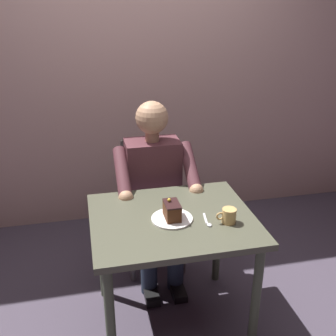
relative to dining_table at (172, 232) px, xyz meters
name	(u,v)px	position (x,y,z in m)	size (l,w,h in m)	color
ground_plane	(172,319)	(0.00, 0.00, -0.62)	(14.00, 14.00, 0.00)	#453C4B
cafe_rear_panel	(132,42)	(0.00, -1.42, 0.88)	(6.40, 0.12, 3.00)	tan
dining_table	(172,232)	(0.00, 0.00, 0.00)	(0.89, 0.75, 0.72)	#4A4B3A
chair	(151,197)	(0.00, -0.68, -0.12)	(0.42, 0.42, 0.91)	#564F4E
seated_person	(155,190)	(0.00, -0.51, 0.02)	(0.53, 0.58, 1.23)	#522A31
dessert_plate	(172,219)	(0.01, 0.03, 0.10)	(0.22, 0.22, 0.01)	white
cake_slice	(172,210)	(0.01, 0.03, 0.15)	(0.08, 0.13, 0.11)	#4E2814
coffee_cup	(229,215)	(-0.28, 0.12, 0.14)	(0.11, 0.08, 0.08)	tan
dessert_spoon	(207,222)	(-0.17, 0.10, 0.10)	(0.03, 0.14, 0.01)	silver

